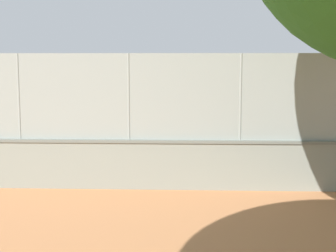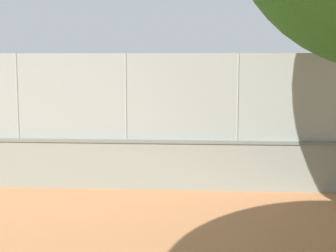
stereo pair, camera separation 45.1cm
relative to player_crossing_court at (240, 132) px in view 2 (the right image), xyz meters
name	(u,v)px [view 2 (the right image)]	position (x,y,z in m)	size (l,w,h in m)	color
ground_plane	(132,138)	(4.67, -4.39, -0.95)	(260.00, 260.00, 0.00)	#B27247
perimeter_wall	(181,164)	(1.86, 4.79, -0.26)	(27.93, 0.84, 1.38)	gray
fence_panel_on_wall	(181,97)	(1.86, 4.79, 1.61)	(27.44, 0.55, 2.36)	gray
player_crossing_court	(240,132)	(0.00, 0.00, 0.00)	(0.72, 1.21, 1.61)	#B2B2B2
player_at_service_line	(257,129)	(-0.76, -1.72, -0.10)	(0.84, 1.06, 1.46)	#591919
sports_ball	(214,165)	(0.94, 1.99, -0.84)	(0.22, 0.22, 0.22)	#3399D8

